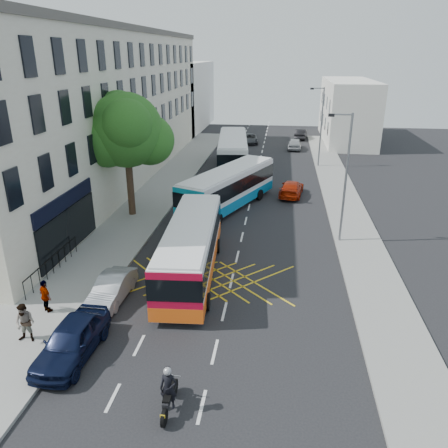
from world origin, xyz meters
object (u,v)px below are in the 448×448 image
(distant_car_silver, at_px, (295,144))
(pedestrian_far, at_px, (46,296))
(street_tree, at_px, (126,131))
(bus_near, at_px, (191,248))
(parked_car_blue, at_px, (72,340))
(distant_car_dark, at_px, (301,134))
(lamp_far, at_px, (320,123))
(bus_far, at_px, (233,152))
(red_hatchback, at_px, (291,188))
(parked_car_silver, at_px, (112,289))
(distant_car_grey, at_px, (250,139))
(bus_mid, at_px, (228,188))
(motorbike, at_px, (169,390))
(pedestrian_near, at_px, (25,323))
(lamp_near, at_px, (345,172))

(distant_car_silver, relative_size, pedestrian_far, 2.58)
(street_tree, bearing_deg, bus_near, -53.67)
(parked_car_blue, height_order, distant_car_dark, parked_car_blue)
(lamp_far, relative_size, bus_far, 0.64)
(lamp_far, xyz_separation_m, red_hatchback, (-2.86, -10.46, -3.98))
(parked_car_silver, distance_m, red_hatchback, 20.29)
(parked_car_silver, distance_m, pedestrian_far, 3.01)
(bus_far, height_order, parked_car_blue, bus_far)
(bus_far, relative_size, distant_car_grey, 2.89)
(parked_car_silver, bearing_deg, lamp_far, 69.51)
(street_tree, distance_m, distant_car_grey, 30.43)
(distant_car_silver, bearing_deg, red_hatchback, 90.74)
(pedestrian_far, bearing_deg, parked_car_silver, -112.70)
(parked_car_silver, relative_size, distant_car_dark, 0.89)
(lamp_far, bearing_deg, distant_car_grey, 123.81)
(parked_car_silver, xyz_separation_m, pedestrian_far, (-2.53, -1.61, 0.33))
(bus_mid, bearing_deg, distant_car_grey, 113.59)
(red_hatchback, bearing_deg, distant_car_silver, -84.66)
(lamp_far, distance_m, distant_car_dark, 16.72)
(bus_far, relative_size, motorbike, 6.22)
(bus_near, distance_m, distant_car_dark, 42.36)
(street_tree, height_order, bus_mid, street_tree)
(parked_car_silver, distance_m, distant_car_dark, 46.11)
(street_tree, relative_size, pedestrian_near, 5.10)
(parked_car_blue, distance_m, pedestrian_far, 3.70)
(bus_near, bearing_deg, street_tree, 122.48)
(bus_mid, bearing_deg, bus_near, -70.48)
(motorbike, xyz_separation_m, distant_car_grey, (-0.86, 47.38, -0.23))
(bus_mid, distance_m, parked_car_blue, 19.10)
(motorbike, relative_size, parked_car_blue, 0.46)
(lamp_near, xyz_separation_m, bus_mid, (-7.80, 5.68, -2.99))
(distant_car_silver, bearing_deg, parked_car_blue, 79.78)
(bus_far, bearing_deg, pedestrian_near, -105.87)
(bus_near, bearing_deg, red_hatchback, 65.73)
(bus_far, relative_size, parked_car_blue, 2.83)
(bus_far, relative_size, red_hatchback, 2.84)
(bus_mid, xyz_separation_m, red_hatchback, (4.94, 3.86, -0.99))
(bus_mid, bearing_deg, lamp_near, -13.16)
(bus_near, xyz_separation_m, parked_car_silver, (-3.33, -3.16, -0.93))
(pedestrian_far, bearing_deg, red_hatchback, -85.18)
(lamp_far, xyz_separation_m, parked_car_silver, (-11.80, -28.68, -3.99))
(parked_car_silver, relative_size, red_hatchback, 0.87)
(bus_mid, bearing_deg, distant_car_silver, 99.36)
(distant_car_silver, bearing_deg, bus_mid, 79.13)
(red_hatchback, bearing_deg, distant_car_grey, -69.61)
(distant_car_silver, distance_m, distant_car_dark, 7.36)
(bus_near, bearing_deg, lamp_far, 67.79)
(parked_car_blue, bearing_deg, bus_near, 67.63)
(lamp_far, xyz_separation_m, bus_near, (-8.46, -25.52, -3.05))
(lamp_near, xyz_separation_m, bus_far, (-8.82, 17.79, -2.80))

